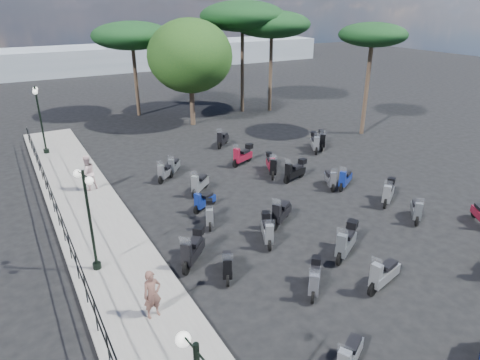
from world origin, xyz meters
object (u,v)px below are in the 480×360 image
scooter_7 (314,279)px  scooter_21 (271,164)px  scooter_4 (204,201)px  scooter_27 (315,143)px  lamp_post_2 (40,116)px  scooter_25 (388,193)px  scooter_3 (193,250)px  scooter_13 (281,213)px  broadleaf_tree (190,56)px  pine_2 (132,36)px  scooter_12 (346,242)px  scooter_15 (274,167)px  scooter_28 (321,140)px  scooter_5 (165,172)px  woman (152,294)px  scooter_0 (349,357)px  scooter_11 (383,275)px  scooter_22 (243,156)px  pedestrian_far (87,173)px  scooter_26 (330,180)px  scooter_14 (295,171)px  pine_0 (242,16)px  scooter_2 (267,231)px  lamp_post_1 (89,215)px  pine_1 (272,24)px  scooter_19 (416,211)px  scooter_1 (227,266)px  scooter_9 (200,184)px  scooter_10 (174,166)px  scooter_16 (223,139)px

scooter_7 → scooter_21: bearing=-73.4°
scooter_4 → scooter_27: 9.98m
lamp_post_2 → scooter_25: lamp_post_2 is taller
scooter_3 → scooter_27: size_ratio=0.94×
scooter_13 → broadleaf_tree: bearing=-44.8°
scooter_7 → pine_2: (1.97, 24.65, 5.59)m
scooter_12 → scooter_27: bearing=-64.1°
scooter_15 → scooter_28: size_ratio=0.98×
scooter_4 → scooter_5: scooter_5 is taller
lamp_post_2 → woman: lamp_post_2 is taller
scooter_0 → scooter_5: scooter_0 is taller
scooter_11 → pine_2: bearing=-14.2°
scooter_3 → scooter_22: (6.39, 7.63, -0.03)m
pedestrian_far → scooter_26: size_ratio=1.20×
scooter_14 → pine_0: bearing=-35.4°
scooter_0 → scooter_2: 6.40m
scooter_5 → lamp_post_1: bearing=100.3°
lamp_post_1 → pedestrian_far: bearing=66.0°
scooter_2 → scooter_25: 6.62m
pine_0 → scooter_2: bearing=-117.2°
scooter_3 → woman: bearing=88.2°
lamp_post_2 → pine_1: 18.40m
scooter_19 → scooter_15: bearing=-25.7°
pine_0 → pine_2: (-7.86, 2.94, -1.31)m
scooter_11 → scooter_22: (1.66, 11.91, 0.03)m
scooter_1 → pine_2: size_ratio=0.20×
scooter_2 → scooter_7: 3.27m
woman → scooter_2: woman is taller
scooter_13 → scooter_27: scooter_13 is taller
scooter_9 → scooter_12: scooter_12 is taller
scooter_12 → scooter_26: size_ratio=1.16×
scooter_10 → woman: bearing=103.0°
scooter_16 → woman: bearing=101.5°
woman → scooter_3: 3.03m
pedestrian_far → scooter_27: bearing=159.7°
scooter_9 → scooter_0: bearing=132.6°
scooter_0 → pine_0: bearing=-54.1°
scooter_16 → scooter_28: (5.20, -3.33, 0.05)m
scooter_19 → pine_1: (5.22, 19.15, 6.33)m
scooter_19 → broadleaf_tree: bearing=-38.6°
scooter_7 → scooter_25: size_ratio=0.84×
lamp_post_2 → scooter_27: bearing=-20.8°
scooter_15 → scooter_28: bearing=-119.3°
scooter_4 → scooter_10: scooter_10 is taller
scooter_9 → broadleaf_tree: 13.06m
scooter_7 → scooter_25: 7.75m
scooter_3 → broadleaf_tree: (7.33, 16.65, 4.37)m
scooter_7 → scooter_21: size_ratio=0.87×
scooter_14 → scooter_15: 1.22m
scooter_7 → scooter_15: bearing=-73.8°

